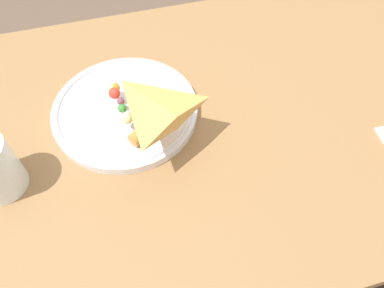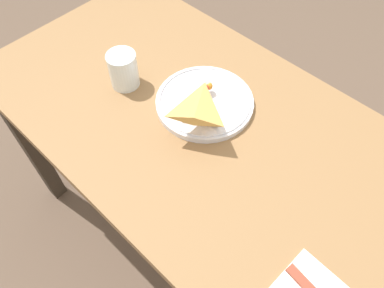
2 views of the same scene
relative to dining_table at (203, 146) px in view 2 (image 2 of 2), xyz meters
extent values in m
plane|color=brown|center=(0.00, 0.00, -0.63)|extent=(6.00, 6.00, 0.00)
cube|color=olive|center=(0.00, 0.00, 0.09)|extent=(1.28, 0.68, 0.03)
cube|color=#382D23|center=(-0.59, -0.29, -0.27)|extent=(0.06, 0.06, 0.70)
cube|color=#382D23|center=(-0.59, 0.29, -0.27)|extent=(0.06, 0.06, 0.70)
cylinder|color=white|center=(-0.04, 0.05, 0.12)|extent=(0.26, 0.26, 0.02)
torus|color=white|center=(-0.04, 0.05, 0.13)|extent=(0.25, 0.25, 0.01)
pyramid|color=#DBA351|center=(-0.04, 0.04, 0.13)|extent=(0.15, 0.16, 0.02)
cylinder|color=#C68942|center=(0.00, -0.01, 0.14)|extent=(0.09, 0.07, 0.02)
sphere|color=orange|center=(-0.05, 0.07, 0.15)|extent=(0.02, 0.02, 0.02)
sphere|color=#7A4256|center=(-0.04, 0.04, 0.15)|extent=(0.01, 0.01, 0.01)
sphere|color=#EFDB93|center=(-0.05, 0.08, 0.15)|extent=(0.02, 0.02, 0.02)
sphere|color=#EFDB93|center=(-0.04, 0.00, 0.15)|extent=(0.02, 0.02, 0.02)
sphere|color=#388433|center=(-0.04, 0.03, 0.15)|extent=(0.02, 0.02, 0.02)
sphere|color=red|center=(-0.05, 0.06, 0.15)|extent=(0.02, 0.02, 0.02)
cylinder|color=white|center=(-0.25, -0.05, 0.16)|extent=(0.08, 0.08, 0.10)
cylinder|color=white|center=(-0.25, -0.05, 0.14)|extent=(0.07, 0.07, 0.06)
torus|color=white|center=(-0.25, -0.05, 0.21)|extent=(0.08, 0.08, 0.00)
cube|color=#99422D|center=(0.41, -0.16, 0.12)|extent=(0.08, 0.03, 0.01)
camera|label=1|loc=(-0.04, -0.41, 0.63)|focal=35.00mm
camera|label=2|loc=(0.39, -0.46, 0.86)|focal=35.00mm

